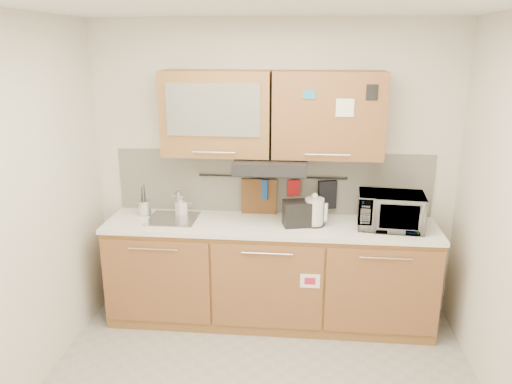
# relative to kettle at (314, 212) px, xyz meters

# --- Properties ---
(ceiling) EXTENTS (3.20, 3.20, 0.00)m
(ceiling) POSITION_rel_kettle_xyz_m (-0.37, -1.18, 1.57)
(ceiling) COLOR white
(ceiling) RESTS_ON wall_back
(wall_back) EXTENTS (3.20, 0.00, 3.20)m
(wall_back) POSITION_rel_kettle_xyz_m (-0.37, 0.32, 0.27)
(wall_back) COLOR silver
(wall_back) RESTS_ON ground
(wall_left) EXTENTS (0.00, 3.00, 3.00)m
(wall_left) POSITION_rel_kettle_xyz_m (-1.97, -1.18, 0.27)
(wall_left) COLOR silver
(wall_left) RESTS_ON ground
(base_cabinet) EXTENTS (2.80, 0.64, 0.88)m
(base_cabinet) POSITION_rel_kettle_xyz_m (-0.37, 0.01, -0.63)
(base_cabinet) COLOR olive
(base_cabinet) RESTS_ON floor
(countertop) EXTENTS (2.82, 0.62, 0.04)m
(countertop) POSITION_rel_kettle_xyz_m (-0.37, 0.01, -0.13)
(countertop) COLOR white
(countertop) RESTS_ON base_cabinet
(backsplash) EXTENTS (2.80, 0.02, 0.56)m
(backsplash) POSITION_rel_kettle_xyz_m (-0.37, 0.31, 0.17)
(backsplash) COLOR silver
(backsplash) RESTS_ON countertop
(upper_cabinets) EXTENTS (1.82, 0.37, 0.70)m
(upper_cabinets) POSITION_rel_kettle_xyz_m (-0.38, 0.15, 0.80)
(upper_cabinets) COLOR olive
(upper_cabinets) RESTS_ON wall_back
(range_hood) EXTENTS (0.60, 0.46, 0.10)m
(range_hood) POSITION_rel_kettle_xyz_m (-0.37, 0.07, 0.39)
(range_hood) COLOR black
(range_hood) RESTS_ON upper_cabinets
(sink) EXTENTS (0.42, 0.40, 0.26)m
(sink) POSITION_rel_kettle_xyz_m (-1.22, 0.03, -0.11)
(sink) COLOR silver
(sink) RESTS_ON countertop
(utensil_rail) EXTENTS (1.30, 0.02, 0.02)m
(utensil_rail) POSITION_rel_kettle_xyz_m (-0.37, 0.27, 0.23)
(utensil_rail) COLOR black
(utensil_rail) RESTS_ON backsplash
(utensil_crock) EXTENTS (0.13, 0.13, 0.28)m
(utensil_crock) POSITION_rel_kettle_xyz_m (-1.50, 0.10, -0.04)
(utensil_crock) COLOR silver
(utensil_crock) RESTS_ON countertop
(kettle) EXTENTS (0.21, 0.20, 0.28)m
(kettle) POSITION_rel_kettle_xyz_m (0.00, 0.00, 0.00)
(kettle) COLOR silver
(kettle) RESTS_ON countertop
(toaster) EXTENTS (0.31, 0.23, 0.21)m
(toaster) POSITION_rel_kettle_xyz_m (-0.12, -0.01, -0.00)
(toaster) COLOR black
(toaster) RESTS_ON countertop
(microwave) EXTENTS (0.56, 0.40, 0.29)m
(microwave) POSITION_rel_kettle_xyz_m (0.62, 0.00, 0.03)
(microwave) COLOR #999999
(microwave) RESTS_ON countertop
(soap_bottle) EXTENTS (0.11, 0.11, 0.18)m
(soap_bottle) POSITION_rel_kettle_xyz_m (-1.18, 0.15, -0.02)
(soap_bottle) COLOR #999999
(soap_bottle) RESTS_ON countertop
(cutting_board) EXTENTS (0.32, 0.02, 0.39)m
(cutting_board) POSITION_rel_kettle_xyz_m (-0.49, 0.26, 0.01)
(cutting_board) COLOR brown
(cutting_board) RESTS_ON utensil_rail
(oven_mitt) EXTENTS (0.11, 0.06, 0.18)m
(oven_mitt) POSITION_rel_kettle_xyz_m (-0.46, 0.26, 0.12)
(oven_mitt) COLOR navy
(oven_mitt) RESTS_ON utensil_rail
(dark_pouch) EXTENTS (0.17, 0.09, 0.25)m
(dark_pouch) POSITION_rel_kettle_xyz_m (0.11, 0.26, 0.08)
(dark_pouch) COLOR black
(dark_pouch) RESTS_ON utensil_rail
(pot_holder) EXTENTS (0.12, 0.05, 0.14)m
(pot_holder) POSITION_rel_kettle_xyz_m (-0.18, 0.26, 0.14)
(pot_holder) COLOR red
(pot_holder) RESTS_ON utensil_rail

